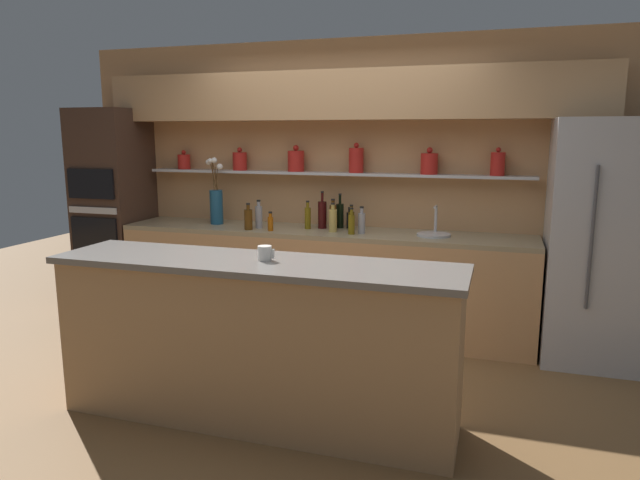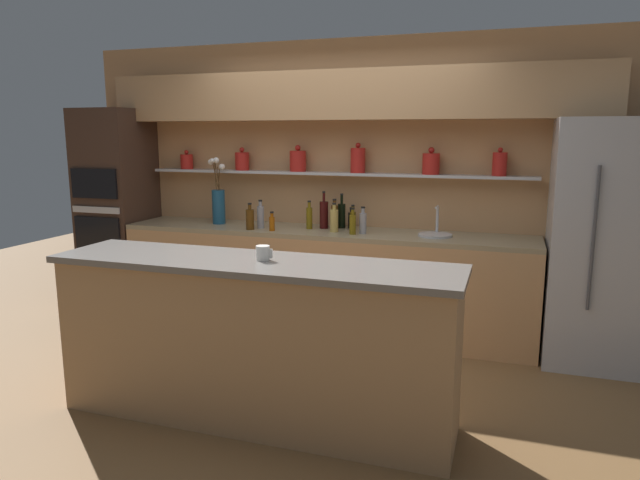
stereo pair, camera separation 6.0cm
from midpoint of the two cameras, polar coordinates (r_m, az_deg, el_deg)
name	(u,v)px [view 1 (the left image)]	position (r m, az deg, el deg)	size (l,w,h in m)	color
ground_plane	(286,386)	(4.19, -3.88, -14.37)	(12.00, 12.00, 0.00)	brown
back_wall_unit	(344,158)	(5.25, 2.06, 8.24)	(5.20, 0.44, 2.60)	tan
back_counter_unit	(321,280)	(5.17, -0.24, -4.01)	(3.70, 0.62, 0.92)	tan
island_counter	(256,341)	(3.57, -6.90, -10.00)	(2.51, 0.61, 1.02)	tan
refrigerator	(606,243)	(4.86, 26.38, -0.30)	(0.86, 0.73, 1.88)	#B7B7BC
oven_tower	(114,211)	(6.08, -20.13, 2.74)	(0.60, 0.64, 2.00)	#3D281E
flower_vase	(216,202)	(5.48, -10.64, 3.80)	(0.15, 0.17, 0.63)	navy
sink_fixture	(434,233)	(4.87, 10.98, 0.71)	(0.28, 0.28, 0.25)	#B7B7BC
bottle_wine_0	(322,214)	(5.15, -0.11, 2.59)	(0.08, 0.08, 0.34)	#380C0C
bottle_spirit_1	(362,222)	(4.90, 3.83, 1.78)	(0.06, 0.06, 0.23)	gray
bottle_wine_2	(340,215)	(5.18, 1.67, 2.52)	(0.07, 0.07, 0.31)	black
bottle_sauce_3	(270,223)	(5.04, -5.32, 1.72)	(0.05, 0.05, 0.17)	#9E4C0A
bottle_spirit_4	(333,216)	(5.10, 0.96, 2.38)	(0.06, 0.06, 0.27)	#4C2D0C
bottle_oil_5	(351,220)	(5.07, 2.81, 2.04)	(0.05, 0.05, 0.23)	#47380A
bottle_spirit_6	(332,220)	(4.96, 0.90, 2.02)	(0.07, 0.07, 0.25)	tan
bottle_spirit_7	(248,219)	(5.12, -7.51, 2.10)	(0.07, 0.07, 0.24)	#4C2D0C
bottle_oil_8	(308,217)	(5.12, -1.57, 2.28)	(0.06, 0.06, 0.26)	brown
bottle_sauce_9	(350,219)	(5.17, 2.65, 2.07)	(0.06, 0.06, 0.19)	black
bottle_oil_10	(351,224)	(4.85, 2.81, 1.64)	(0.06, 0.06, 0.23)	brown
bottle_spirit_11	(259,216)	(5.19, -6.46, 2.37)	(0.06, 0.06, 0.26)	gray
coffee_mug	(265,253)	(3.41, -6.04, -1.32)	(0.10, 0.08, 0.09)	silver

